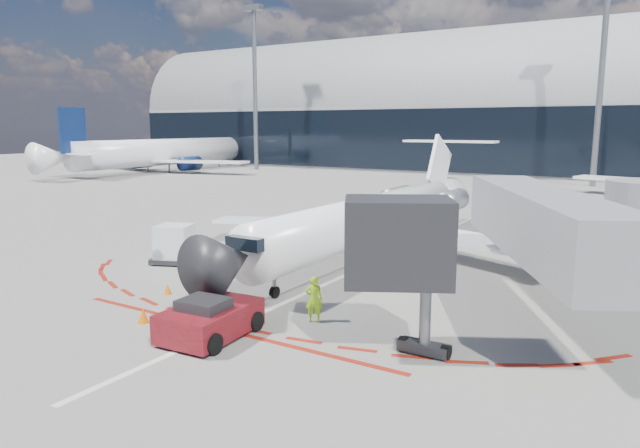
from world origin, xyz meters
The scene contains 14 objects.
ground centered at (0.00, 0.00, 0.00)m, with size 260.00×260.00×0.00m, color slate.
apron_centerline centered at (0.00, 2.00, 0.01)m, with size 0.25×40.00×0.01m, color silver.
apron_stop_bar centered at (0.00, -11.50, 0.01)m, with size 14.00×0.25×0.01m, color maroon.
terminal_building centered at (0.00, 64.97, 8.52)m, with size 150.00×24.15×24.00m.
jet_bridge centered at (9.79, -3.01, 3.01)m, with size 10.03×15.20×4.90m.
light_mast_west centered at (-45.00, 48.00, 12.50)m, with size 0.70×0.70×25.00m, color slate.
light_mast_centre centered at (5.00, 48.00, 12.50)m, with size 0.70×0.70×25.00m, color slate.
regional_jet centered at (-0.72, 1.92, 2.17)m, with size 21.03×25.93×6.49m.
pushback_tug centered at (0.05, -12.23, 0.63)m, with size 2.54×5.51×1.42m.
ramp_worker centered at (2.22, -9.10, 0.86)m, with size 0.62×0.41×1.71m, color #AAF319.
uld_container centered at (-8.74, -5.28, 0.99)m, with size 2.66×2.48×2.01m.
safety_cone_left centered at (-4.88, -9.48, 0.23)m, with size 0.33×0.33×0.45m, color #DD5E04.
safety_cone_right centered at (-2.98, -12.46, 0.28)m, with size 0.40×0.40×0.56m, color #DD5E04.
bg_airliner_0 centered at (-54.86, 37.16, 5.89)m, with size 36.40×38.54×11.78m, color white, non-canonical shape.
Camera 1 is at (12.84, -25.89, 7.05)m, focal length 32.00 mm.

